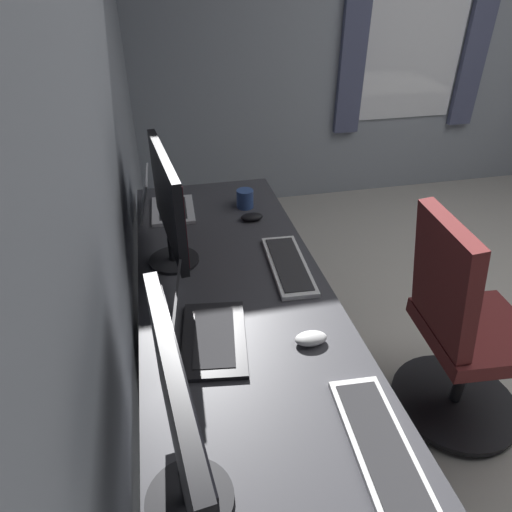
# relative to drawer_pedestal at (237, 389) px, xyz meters

# --- Properties ---
(wall_back) EXTENTS (4.95, 0.10, 2.60)m
(wall_back) POSITION_rel_drawer_pedestal_xyz_m (0.16, 0.39, 0.95)
(wall_back) COLOR #8C939E
(wall_back) RESTS_ON ground
(wall_right) EXTENTS (0.10, 5.16, 2.60)m
(wall_right) POSITION_rel_drawer_pedestal_xyz_m (2.39, -1.94, 0.95)
(wall_right) COLOR #8C939E
(wall_right) RESTS_ON ground
(window_panel) EXTENTS (0.02, 0.81, 1.15)m
(window_panel) POSITION_rel_drawer_pedestal_xyz_m (2.33, -1.87, 0.87)
(window_panel) COLOR white
(curtain_near) EXTENTS (0.05, 0.20, 1.31)m
(curtain_near) POSITION_rel_drawer_pedestal_xyz_m (2.30, -2.39, 0.87)
(curtain_near) COLOR #4C5170
(curtain_far) EXTENTS (0.05, 0.20, 1.31)m
(curtain_far) POSITION_rel_drawer_pedestal_xyz_m (2.30, -1.35, 0.87)
(curtain_far) COLOR #4C5170
(desk) EXTENTS (2.22, 0.70, 0.73)m
(desk) POSITION_rel_drawer_pedestal_xyz_m (0.00, -0.03, 0.32)
(desk) COLOR #38383D
(desk) RESTS_ON ground
(drawer_pedestal) EXTENTS (0.40, 0.51, 0.69)m
(drawer_pedestal) POSITION_rel_drawer_pedestal_xyz_m (0.00, 0.00, 0.00)
(drawer_pedestal) COLOR #38383D
(drawer_pedestal) RESTS_ON ground
(monitor_primary) EXTENTS (0.57, 0.20, 0.46)m
(monitor_primary) POSITION_rel_drawer_pedestal_xyz_m (0.37, 0.18, 0.65)
(monitor_primary) COLOR black
(monitor_primary) RESTS_ON desk
(monitor_secondary) EXTENTS (0.54, 0.20, 0.44)m
(monitor_secondary) POSITION_rel_drawer_pedestal_xyz_m (-0.62, 0.21, 0.64)
(monitor_secondary) COLOR black
(monitor_secondary) RESTS_ON desk
(laptop_leftmost) EXTENTS (0.38, 0.28, 0.20)m
(laptop_leftmost) POSITION_rel_drawer_pedestal_xyz_m (-0.11, 0.13, 0.43)
(laptop_leftmost) COLOR black
(laptop_leftmost) RESTS_ON desk
(laptop_left) EXTENTS (0.30, 0.26, 0.20)m
(laptop_left) POSITION_rel_drawer_pedestal_xyz_m (0.82, 0.20, 0.43)
(laptop_left) COLOR silver
(laptop_left) RESTS_ON desk
(keyboard_main) EXTENTS (0.43, 0.16, 0.02)m
(keyboard_main) POSITION_rel_drawer_pedestal_xyz_m (0.23, -0.26, 0.39)
(keyboard_main) COLOR silver
(keyboard_main) RESTS_ON desk
(keyboard_spare) EXTENTS (0.43, 0.17, 0.02)m
(keyboard_spare) POSITION_rel_drawer_pedestal_xyz_m (-0.59, -0.26, 0.39)
(keyboard_spare) COLOR silver
(keyboard_spare) RESTS_ON desk
(mouse_main) EXTENTS (0.06, 0.10, 0.03)m
(mouse_main) POSITION_rel_drawer_pedestal_xyz_m (-0.20, -0.21, 0.40)
(mouse_main) COLOR silver
(mouse_main) RESTS_ON desk
(mouse_spare) EXTENTS (0.06, 0.10, 0.03)m
(mouse_spare) POSITION_rel_drawer_pedestal_xyz_m (0.65, -0.20, 0.40)
(mouse_spare) COLOR black
(mouse_spare) RESTS_ON desk
(coffee_mug) EXTENTS (0.12, 0.08, 0.09)m
(coffee_mug) POSITION_rel_drawer_pedestal_xyz_m (0.79, -0.20, 0.43)
(coffee_mug) COLOR #335193
(coffee_mug) RESTS_ON desk
(office_chair) EXTENTS (0.56, 0.57, 0.97)m
(office_chair) POSITION_rel_drawer_pedestal_xyz_m (-0.02, -0.93, 0.11)
(office_chair) COLOR maroon
(office_chair) RESTS_ON ground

